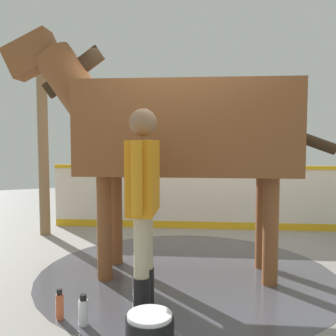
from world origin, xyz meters
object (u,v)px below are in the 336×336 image
(wash_bucket, at_px, (150,336))
(bottle_spray, at_px, (60,305))
(handler, at_px, (143,195))
(bottle_shampoo, at_px, (83,311))
(horse, at_px, (177,129))

(wash_bucket, height_order, bottle_spray, wash_bucket)
(wash_bucket, bearing_deg, handler, -104.16)
(handler, xyz_separation_m, bottle_shampoo, (0.53, 0.06, -0.91))
(handler, distance_m, bottle_spray, 1.16)
(horse, distance_m, bottle_shampoo, 2.08)
(bottle_spray, bearing_deg, handler, 170.72)
(wash_bucket, xyz_separation_m, bottle_spray, (0.53, -0.81, -0.04))
(bottle_spray, bearing_deg, wash_bucket, 123.10)
(bottle_shampoo, xyz_separation_m, bottle_spray, (0.17, -0.17, 0.00))
(horse, xyz_separation_m, bottle_spray, (1.33, 0.68, -1.50))
(wash_bucket, distance_m, bottle_spray, 0.96)
(horse, bearing_deg, bottle_spray, 53.28)
(horse, relative_size, handler, 1.90)
(bottle_shampoo, height_order, bottle_spray, bottle_spray)
(bottle_spray, bearing_deg, bottle_shampoo, 134.08)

